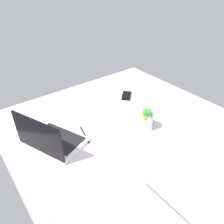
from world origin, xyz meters
TOP-DOWN VIEW (x-y plane):
  - bed_mattress at (0.00, 0.00)cm, footprint 180.00×140.00cm
  - laptop at (32.77, 45.21)cm, footprint 39.18×33.60cm
  - snack_cup at (11.56, -8.84)cm, footprint 9.36×10.68cm
  - cell_phone at (49.99, -25.90)cm, footprint 14.58×14.83cm
  - charger_cable at (29.13, 25.68)cm, footprint 16.71×4.34cm

SIDE VIEW (x-z plane):
  - bed_mattress at x=0.00cm, z-range 0.00..18.00cm
  - charger_cable at x=29.13cm, z-range 18.00..18.60cm
  - cell_phone at x=49.99cm, z-range 18.00..18.80cm
  - laptop at x=32.77cm, z-range 10.91..33.91cm
  - snack_cup at x=11.56cm, z-range 16.93..31.43cm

